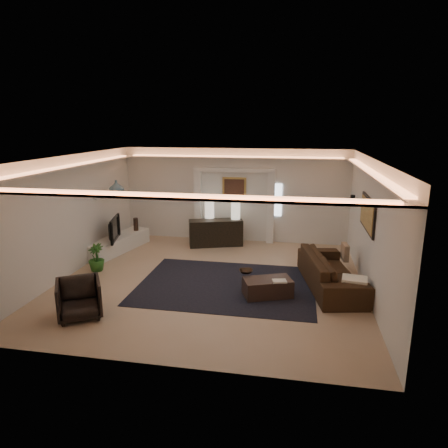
% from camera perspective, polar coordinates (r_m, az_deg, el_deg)
% --- Properties ---
extents(floor, '(7.00, 7.00, 0.00)m').
position_cam_1_polar(floor, '(9.59, -1.84, -8.07)').
color(floor, tan).
rests_on(floor, ground).
extents(ceiling, '(7.00, 7.00, 0.00)m').
position_cam_1_polar(ceiling, '(8.91, -1.99, 9.46)').
color(ceiling, white).
rests_on(ceiling, ground).
extents(wall_back, '(7.00, 0.00, 7.00)m').
position_cam_1_polar(wall_back, '(12.52, 1.49, 4.12)').
color(wall_back, silver).
rests_on(wall_back, ground).
extents(wall_front, '(7.00, 0.00, 7.00)m').
position_cam_1_polar(wall_front, '(5.93, -9.14, -7.58)').
color(wall_front, silver).
rests_on(wall_front, ground).
extents(wall_left, '(0.00, 7.00, 7.00)m').
position_cam_1_polar(wall_left, '(10.45, -21.02, 1.16)').
color(wall_left, silver).
rests_on(wall_left, ground).
extents(wall_right, '(0.00, 7.00, 7.00)m').
position_cam_1_polar(wall_right, '(9.09, 20.20, -0.60)').
color(wall_right, silver).
rests_on(wall_right, ground).
extents(cove_soffit, '(7.00, 7.00, 0.04)m').
position_cam_1_polar(cove_soffit, '(8.94, -1.97, 7.67)').
color(cove_soffit, silver).
rests_on(cove_soffit, ceiling).
extents(daylight_slit, '(0.25, 0.03, 1.00)m').
position_cam_1_polar(daylight_slit, '(12.38, 7.67, 3.42)').
color(daylight_slit, white).
rests_on(daylight_slit, wall_back).
extents(area_rug, '(4.00, 3.00, 0.01)m').
position_cam_1_polar(area_rug, '(9.34, 0.33, -8.67)').
color(area_rug, black).
rests_on(area_rug, ground).
extents(pilaster_left, '(0.22, 0.20, 2.20)m').
position_cam_1_polar(pilaster_left, '(12.71, -3.72, 2.64)').
color(pilaster_left, silver).
rests_on(pilaster_left, ground).
extents(pilaster_right, '(0.22, 0.20, 2.20)m').
position_cam_1_polar(pilaster_right, '(12.36, 6.68, 2.25)').
color(pilaster_right, silver).
rests_on(pilaster_right, ground).
extents(alcove_header, '(2.52, 0.20, 0.12)m').
position_cam_1_polar(alcove_header, '(12.30, 1.44, 7.71)').
color(alcove_header, silver).
rests_on(alcove_header, wall_back).
extents(painting_frame, '(0.74, 0.04, 0.74)m').
position_cam_1_polar(painting_frame, '(12.45, 1.47, 5.00)').
color(painting_frame, tan).
rests_on(painting_frame, wall_back).
extents(painting_canvas, '(0.62, 0.02, 0.62)m').
position_cam_1_polar(painting_canvas, '(12.43, 1.46, 4.98)').
color(painting_canvas, '#4C2D1E').
rests_on(painting_canvas, wall_back).
extents(art_panel_frame, '(0.04, 1.64, 0.74)m').
position_cam_1_polar(art_panel_frame, '(9.32, 19.85, 1.36)').
color(art_panel_frame, black).
rests_on(art_panel_frame, wall_right).
extents(art_panel_gold, '(0.02, 1.50, 0.62)m').
position_cam_1_polar(art_panel_gold, '(9.31, 19.70, 1.37)').
color(art_panel_gold, tan).
rests_on(art_panel_gold, wall_right).
extents(wall_sconce, '(0.12, 0.12, 0.22)m').
position_cam_1_polar(wall_sconce, '(11.15, 17.87, 3.40)').
color(wall_sconce, black).
rests_on(wall_sconce, wall_right).
extents(wall_niche, '(0.10, 0.55, 0.04)m').
position_cam_1_polar(wall_niche, '(11.57, -17.31, 3.66)').
color(wall_niche, silver).
rests_on(wall_niche, wall_left).
extents(console, '(1.68, 0.99, 0.80)m').
position_cam_1_polar(console, '(12.15, -1.19, -1.26)').
color(console, black).
rests_on(console, ground).
extents(lamp_left, '(0.36, 0.36, 0.64)m').
position_cam_1_polar(lamp_left, '(12.28, -2.08, 2.21)').
color(lamp_left, '#F1E4CB').
rests_on(lamp_left, console).
extents(lamp_right, '(0.34, 0.34, 0.62)m').
position_cam_1_polar(lamp_right, '(12.13, 1.68, 2.06)').
color(lamp_right, white).
rests_on(lamp_right, console).
extents(media_ledge, '(1.10, 2.44, 0.44)m').
position_cam_1_polar(media_ledge, '(12.06, -14.87, -2.73)').
color(media_ledge, silver).
rests_on(media_ledge, ground).
extents(tv, '(1.14, 0.43, 0.66)m').
position_cam_1_polar(tv, '(11.58, -15.84, -0.65)').
color(tv, black).
rests_on(tv, media_ledge).
extents(figurine, '(0.16, 0.16, 0.39)m').
position_cam_1_polar(figurine, '(12.49, -12.48, -0.04)').
color(figurine, '#30221A').
rests_on(figurine, media_ledge).
extents(ginger_jar, '(0.44, 0.44, 0.42)m').
position_cam_1_polar(ginger_jar, '(11.65, -15.12, 5.03)').
color(ginger_jar, slate).
rests_on(ginger_jar, wall_niche).
extents(plant, '(0.44, 0.44, 0.70)m').
position_cam_1_polar(plant, '(10.59, -17.78, -4.59)').
color(plant, '#24551A').
rests_on(plant, ground).
extents(sofa, '(2.74, 1.49, 0.76)m').
position_cam_1_polar(sofa, '(9.41, 15.02, -6.57)').
color(sofa, '#2E2417').
rests_on(sofa, ground).
extents(throw_blanket, '(0.55, 0.47, 0.05)m').
position_cam_1_polar(throw_blanket, '(8.63, 18.15, -7.48)').
color(throw_blanket, silver).
rests_on(throw_blanket, sofa).
extents(throw_pillow, '(0.17, 0.42, 0.41)m').
position_cam_1_polar(throw_pillow, '(10.31, 16.89, -3.84)').
color(throw_pillow, '#97795B').
rests_on(throw_pillow, sofa).
extents(coffee_table, '(1.14, 0.87, 0.38)m').
position_cam_1_polar(coffee_table, '(8.75, 6.23, -8.97)').
color(coffee_table, black).
rests_on(coffee_table, ground).
extents(bowl, '(0.36, 0.36, 0.08)m').
position_cam_1_polar(bowl, '(8.96, 3.15, -6.67)').
color(bowl, black).
rests_on(bowl, coffee_table).
extents(magazine, '(0.33, 0.27, 0.03)m').
position_cam_1_polar(magazine, '(8.55, 7.94, -7.99)').
color(magazine, beige).
rests_on(magazine, coffee_table).
extents(armchair, '(1.10, 1.11, 0.75)m').
position_cam_1_polar(armchair, '(8.25, -19.98, -9.99)').
color(armchair, black).
rests_on(armchair, ground).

